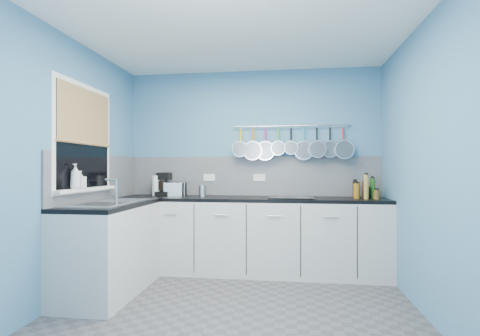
% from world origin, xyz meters
% --- Properties ---
extents(floor, '(3.20, 3.00, 0.02)m').
position_xyz_m(floor, '(0.00, 0.00, -0.01)').
color(floor, '#47474C').
rests_on(floor, ground).
extents(ceiling, '(3.20, 3.00, 0.02)m').
position_xyz_m(ceiling, '(0.00, 0.00, 2.51)').
color(ceiling, white).
rests_on(ceiling, ground).
extents(wall_back, '(3.20, 0.02, 2.50)m').
position_xyz_m(wall_back, '(0.00, 1.51, 1.25)').
color(wall_back, teal).
rests_on(wall_back, ground).
extents(wall_front, '(3.20, 0.02, 2.50)m').
position_xyz_m(wall_front, '(0.00, -1.51, 1.25)').
color(wall_front, teal).
rests_on(wall_front, ground).
extents(wall_left, '(0.02, 3.00, 2.50)m').
position_xyz_m(wall_left, '(-1.61, 0.00, 1.25)').
color(wall_left, teal).
rests_on(wall_left, ground).
extents(wall_right, '(0.02, 3.00, 2.50)m').
position_xyz_m(wall_right, '(1.61, 0.00, 1.25)').
color(wall_right, teal).
rests_on(wall_right, ground).
extents(backsplash_back, '(3.20, 0.02, 0.50)m').
position_xyz_m(backsplash_back, '(0.00, 1.49, 1.15)').
color(backsplash_back, '#989AA1').
rests_on(backsplash_back, wall_back).
extents(backsplash_left, '(0.02, 1.80, 0.50)m').
position_xyz_m(backsplash_left, '(-1.59, 0.60, 1.15)').
color(backsplash_left, '#989AA1').
rests_on(backsplash_left, wall_left).
extents(cabinet_run_back, '(3.20, 0.60, 0.86)m').
position_xyz_m(cabinet_run_back, '(0.00, 1.20, 0.43)').
color(cabinet_run_back, '#BCBBBA').
rests_on(cabinet_run_back, ground).
extents(worktop_back, '(3.20, 0.60, 0.04)m').
position_xyz_m(worktop_back, '(0.00, 1.20, 0.88)').
color(worktop_back, black).
rests_on(worktop_back, cabinet_run_back).
extents(cabinet_run_left, '(0.60, 1.20, 0.86)m').
position_xyz_m(cabinet_run_left, '(-1.30, 0.30, 0.43)').
color(cabinet_run_left, '#BCBBBA').
rests_on(cabinet_run_left, ground).
extents(worktop_left, '(0.60, 1.20, 0.04)m').
position_xyz_m(worktop_left, '(-1.30, 0.30, 0.88)').
color(worktop_left, black).
rests_on(worktop_left, cabinet_run_left).
extents(window_frame, '(0.01, 1.00, 1.10)m').
position_xyz_m(window_frame, '(-1.58, 0.30, 1.55)').
color(window_frame, white).
rests_on(window_frame, wall_left).
extents(window_glass, '(0.01, 0.90, 1.00)m').
position_xyz_m(window_glass, '(-1.57, 0.30, 1.55)').
color(window_glass, black).
rests_on(window_glass, wall_left).
extents(bamboo_blind, '(0.01, 0.90, 0.55)m').
position_xyz_m(bamboo_blind, '(-1.56, 0.30, 1.77)').
color(bamboo_blind, tan).
rests_on(bamboo_blind, wall_left).
extents(window_sill, '(0.10, 0.98, 0.03)m').
position_xyz_m(window_sill, '(-1.55, 0.30, 1.04)').
color(window_sill, white).
rests_on(window_sill, wall_left).
extents(sink_unit, '(0.50, 0.95, 0.01)m').
position_xyz_m(sink_unit, '(-1.30, 0.30, 0.90)').
color(sink_unit, silver).
rests_on(sink_unit, worktop_left).
extents(mixer_tap, '(0.12, 0.08, 0.26)m').
position_xyz_m(mixer_tap, '(-1.14, 0.12, 1.03)').
color(mixer_tap, silver).
rests_on(mixer_tap, worktop_left).
extents(socket_left, '(0.15, 0.01, 0.09)m').
position_xyz_m(socket_left, '(-0.55, 1.48, 1.13)').
color(socket_left, white).
rests_on(socket_left, backsplash_back).
extents(socket_right, '(0.15, 0.01, 0.09)m').
position_xyz_m(socket_right, '(0.10, 1.48, 1.13)').
color(socket_right, white).
rests_on(socket_right, backsplash_back).
extents(pot_rail, '(1.45, 0.02, 0.02)m').
position_xyz_m(pot_rail, '(0.50, 1.45, 1.78)').
color(pot_rail, silver).
rests_on(pot_rail, wall_back).
extents(soap_bottle_a, '(0.10, 0.10, 0.24)m').
position_xyz_m(soap_bottle_a, '(-1.53, 0.08, 1.17)').
color(soap_bottle_a, white).
rests_on(soap_bottle_a, window_sill).
extents(soap_bottle_b, '(0.08, 0.08, 0.17)m').
position_xyz_m(soap_bottle_b, '(-1.53, 0.16, 1.14)').
color(soap_bottle_b, white).
rests_on(soap_bottle_b, window_sill).
extents(paper_towel, '(0.12, 0.12, 0.26)m').
position_xyz_m(paper_towel, '(-1.20, 1.30, 1.03)').
color(paper_towel, white).
rests_on(paper_towel, worktop_back).
extents(coffee_maker, '(0.18, 0.19, 0.30)m').
position_xyz_m(coffee_maker, '(-1.11, 1.30, 1.05)').
color(coffee_maker, black).
rests_on(coffee_maker, worktop_back).
extents(toaster, '(0.29, 0.21, 0.17)m').
position_xyz_m(toaster, '(-0.97, 1.32, 0.98)').
color(toaster, silver).
rests_on(toaster, worktop_back).
extents(canister, '(0.11, 0.11, 0.14)m').
position_xyz_m(canister, '(-0.59, 1.26, 0.97)').
color(canister, silver).
rests_on(canister, worktop_back).
extents(hob, '(0.52, 0.46, 0.01)m').
position_xyz_m(hob, '(0.50, 1.17, 0.91)').
color(hob, black).
rests_on(hob, worktop_back).
extents(pan_0, '(0.20, 0.11, 0.39)m').
position_xyz_m(pan_0, '(-0.13, 1.44, 1.58)').
color(pan_0, silver).
rests_on(pan_0, pot_rail).
extents(pan_1, '(0.24, 0.11, 0.43)m').
position_xyz_m(pan_1, '(0.02, 1.44, 1.56)').
color(pan_1, silver).
rests_on(pan_1, pot_rail).
extents(pan_2, '(0.25, 0.09, 0.44)m').
position_xyz_m(pan_2, '(0.18, 1.44, 1.56)').
color(pan_2, silver).
rests_on(pan_2, pot_rail).
extents(pan_3, '(0.18, 0.10, 0.37)m').
position_xyz_m(pan_3, '(0.34, 1.44, 1.59)').
color(pan_3, silver).
rests_on(pan_3, pot_rail).
extents(pan_4, '(0.17, 0.07, 0.36)m').
position_xyz_m(pan_4, '(0.50, 1.44, 1.60)').
color(pan_4, silver).
rests_on(pan_4, pot_rail).
extents(pan_5, '(0.24, 0.06, 0.43)m').
position_xyz_m(pan_5, '(0.66, 1.44, 1.57)').
color(pan_5, silver).
rests_on(pan_5, pot_rail).
extents(pan_6, '(0.22, 0.13, 0.41)m').
position_xyz_m(pan_6, '(0.82, 1.44, 1.58)').
color(pan_6, silver).
rests_on(pan_6, pot_rail).
extents(pan_7, '(0.21, 0.08, 0.40)m').
position_xyz_m(pan_7, '(0.98, 1.44, 1.58)').
color(pan_7, silver).
rests_on(pan_7, pot_rail).
extents(pan_8, '(0.23, 0.12, 0.42)m').
position_xyz_m(pan_8, '(1.14, 1.44, 1.57)').
color(pan_8, silver).
rests_on(pan_8, pot_rail).
extents(condiment_0, '(0.05, 0.05, 0.12)m').
position_xyz_m(condiment_0, '(1.45, 1.32, 0.96)').
color(condiment_0, '#3F721E').
rests_on(condiment_0, worktop_back).
extents(condiment_1, '(0.07, 0.07, 0.19)m').
position_xyz_m(condiment_1, '(1.37, 1.34, 0.99)').
color(condiment_1, '#4C190C').
rests_on(condiment_1, worktop_back).
extents(condiment_2, '(0.06, 0.06, 0.20)m').
position_xyz_m(condiment_2, '(1.25, 1.32, 1.00)').
color(condiment_2, black).
rests_on(condiment_2, worktop_back).
extents(condiment_3, '(0.06, 0.06, 0.23)m').
position_xyz_m(condiment_3, '(1.43, 1.24, 1.02)').
color(condiment_3, '#265919').
rests_on(condiment_3, worktop_back).
extents(condiment_4, '(0.06, 0.06, 0.12)m').
position_xyz_m(condiment_4, '(1.38, 1.21, 0.96)').
color(condiment_4, black).
rests_on(condiment_4, worktop_back).
extents(condiment_5, '(0.07, 0.07, 0.17)m').
position_xyz_m(condiment_5, '(1.25, 1.22, 0.99)').
color(condiment_5, '#8C5914').
rests_on(condiment_5, worktop_back).
extents(condiment_6, '(0.07, 0.07, 0.10)m').
position_xyz_m(condiment_6, '(1.45, 1.10, 0.95)').
color(condiment_6, brown).
rests_on(condiment_6, worktop_back).
extents(condiment_7, '(0.05, 0.05, 0.27)m').
position_xyz_m(condiment_7, '(1.34, 1.13, 1.04)').
color(condiment_7, olive).
rests_on(condiment_7, worktop_back).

